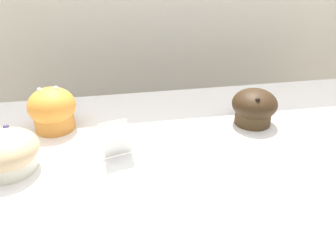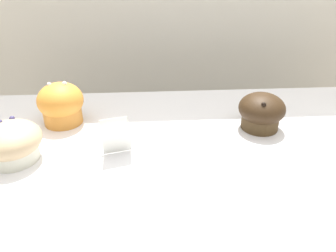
{
  "view_description": "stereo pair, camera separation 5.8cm",
  "coord_description": "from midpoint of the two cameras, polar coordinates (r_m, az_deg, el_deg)",
  "views": [
    {
      "loc": [
        -0.16,
        -0.44,
        1.24
      ],
      "look_at": [
        -0.07,
        0.06,
        0.96
      ],
      "focal_mm": 35.0,
      "sensor_mm": 36.0,
      "label": 1
    },
    {
      "loc": [
        -0.11,
        -0.45,
        1.24
      ],
      "look_at": [
        -0.07,
        0.06,
        0.96
      ],
      "focal_mm": 35.0,
      "sensor_mm": 36.0,
      "label": 2
    }
  ],
  "objects": [
    {
      "name": "wall_back",
      "position": [
        1.11,
        -2.8,
        11.18
      ],
      "size": [
        3.2,
        0.1,
        1.8
      ],
      "primitive_type": "cube",
      "color": "beige",
      "rests_on": "ground"
    },
    {
      "name": "muffin_back_left",
      "position": [
        0.69,
        12.45,
        3.19
      ],
      "size": [
        0.09,
        0.09,
        0.07
      ],
      "color": "#42311C",
      "rests_on": "display_counter"
    },
    {
      "name": "price_card",
      "position": [
        0.58,
        -11.74,
        -2.58
      ],
      "size": [
        0.06,
        0.05,
        0.06
      ],
      "color": "white",
      "rests_on": "display_counter"
    },
    {
      "name": "muffin_front_center",
      "position": [
        0.6,
        -28.82,
        -4.13
      ],
      "size": [
        0.1,
        0.1,
        0.07
      ],
      "color": "silver",
      "rests_on": "display_counter"
    },
    {
      "name": "muffin_back_right",
      "position": [
        0.7,
        -21.77,
        2.61
      ],
      "size": [
        0.09,
        0.09,
        0.09
      ],
      "color": "#CC8033",
      "rests_on": "display_counter"
    }
  ]
}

